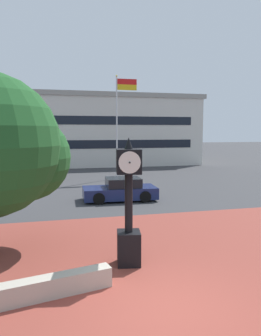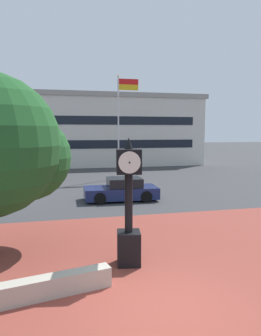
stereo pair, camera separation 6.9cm
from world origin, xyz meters
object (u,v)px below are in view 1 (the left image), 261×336
(car_street_mid, at_px, (121,190))
(flagpole_primary, at_px, (119,118))
(street_clock, at_px, (129,208))
(civic_building, at_px, (65,130))

(car_street_mid, distance_m, flagpole_primary, 9.76)
(street_clock, xyz_separation_m, civic_building, (-0.25, 32.50, 2.35))
(flagpole_primary, relative_size, civic_building, 0.27)
(flagpole_primary, height_order, civic_building, flagpole_primary)
(car_street_mid, distance_m, civic_building, 23.95)
(street_clock, distance_m, flagpole_primary, 18.04)
(street_clock, height_order, civic_building, civic_building)
(civic_building, bearing_deg, street_clock, -89.56)
(street_clock, bearing_deg, flagpole_primary, 88.35)
(street_clock, bearing_deg, civic_building, 99.83)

